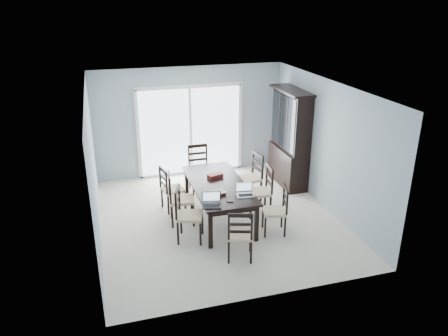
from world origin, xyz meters
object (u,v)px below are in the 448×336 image
(chair_left_far, at_px, (168,184))
(chair_right_near, at_px, (279,205))
(chair_right_mid, at_px, (264,185))
(chair_right_far, at_px, (253,171))
(china_hutch, at_px, (290,139))
(chair_end_near, at_px, (240,230))
(chair_left_mid, at_px, (176,193))
(laptop_dark, at_px, (212,203))
(hot_tub, at_px, (162,143))
(game_box, at_px, (215,176))
(laptop_silver, at_px, (245,193))
(cell_phone, at_px, (230,201))
(chair_end_far, at_px, (199,163))
(dining_table, at_px, (218,187))
(chair_left_near, at_px, (184,209))

(chair_left_far, height_order, chair_right_near, chair_left_far)
(chair_right_mid, bearing_deg, chair_right_far, 3.79)
(china_hutch, relative_size, chair_end_near, 2.06)
(chair_left_mid, distance_m, laptop_dark, 1.07)
(chair_right_near, xyz_separation_m, hot_tub, (-1.47, 4.47, -0.11))
(chair_left_mid, bearing_deg, chair_left_far, -168.16)
(chair_end_near, bearing_deg, china_hutch, 70.48)
(chair_right_near, height_order, game_box, chair_right_near)
(chair_right_near, relative_size, laptop_silver, 3.12)
(game_box, bearing_deg, chair_right_near, -51.09)
(china_hutch, distance_m, cell_phone, 2.92)
(chair_left_mid, xyz_separation_m, chair_right_far, (1.75, 0.61, 0.01))
(laptop_dark, relative_size, laptop_silver, 1.10)
(laptop_dark, distance_m, cell_phone, 0.36)
(chair_end_far, bearing_deg, chair_left_mid, 61.86)
(laptop_silver, bearing_deg, chair_right_mid, 52.55)
(chair_left_far, height_order, chair_end_far, chair_end_far)
(chair_end_far, relative_size, cell_phone, 9.56)
(chair_end_near, distance_m, chair_end_far, 2.99)
(cell_phone, bearing_deg, dining_table, 112.79)
(chair_end_far, height_order, laptop_dark, chair_end_far)
(chair_left_far, bearing_deg, chair_right_far, 79.51)
(chair_left_mid, bearing_deg, chair_end_far, 158.07)
(chair_left_near, bearing_deg, laptop_dark, 72.12)
(cell_phone, relative_size, game_box, 0.42)
(game_box, bearing_deg, chair_end_near, -92.25)
(chair_left_near, xyz_separation_m, chair_right_mid, (1.70, 0.54, 0.01))
(dining_table, distance_m, chair_end_near, 1.51)
(china_hutch, height_order, chair_left_near, china_hutch)
(chair_left_near, height_order, chair_end_far, chair_end_far)
(chair_left_mid, height_order, hot_tub, chair_left_mid)
(dining_table, distance_m, chair_left_near, 0.98)
(chair_right_mid, relative_size, laptop_silver, 3.47)
(chair_end_near, height_order, cell_phone, chair_end_near)
(chair_right_far, distance_m, chair_end_near, 2.39)
(chair_left_near, bearing_deg, game_box, 156.54)
(chair_left_mid, xyz_separation_m, laptop_silver, (1.13, -0.72, 0.18))
(chair_end_near, bearing_deg, chair_left_far, 128.17)
(chair_right_near, height_order, hot_tub, chair_right_near)
(game_box, bearing_deg, chair_end_far, 92.70)
(hot_tub, bearing_deg, chair_left_mid, -94.20)
(chair_end_far, height_order, game_box, chair_end_far)
(china_hutch, bearing_deg, dining_table, -148.29)
(chair_right_far, distance_m, laptop_dark, 2.05)
(china_hutch, distance_m, chair_left_mid, 3.11)
(china_hutch, height_order, chair_right_far, china_hutch)
(dining_table, height_order, chair_left_mid, chair_left_mid)
(chair_left_far, relative_size, game_box, 3.65)
(dining_table, bearing_deg, chair_left_mid, 175.63)
(chair_left_near, distance_m, chair_left_far, 1.23)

